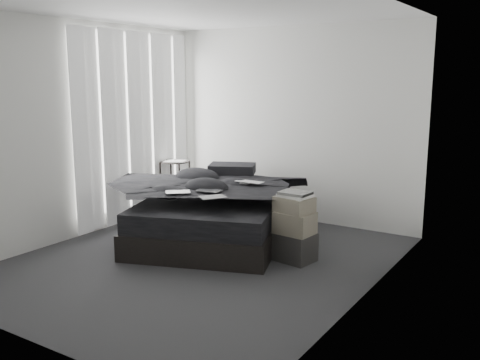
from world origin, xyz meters
The scene contains 25 objects.
floor centered at (0.00, 0.00, 0.00)m, with size 3.60×4.20×0.01m, color #2F2F31.
ceiling centered at (0.00, 0.00, 2.60)m, with size 3.60×4.20×0.01m, color white.
wall_back centered at (0.00, 2.10, 1.30)m, with size 3.60×0.01×2.60m, color silver.
wall_front centered at (0.00, -2.10, 1.30)m, with size 3.60×0.01×2.60m, color silver.
wall_left centered at (-1.80, 0.00, 1.30)m, with size 0.01×4.20×2.60m, color silver.
wall_right centered at (1.80, 0.00, 1.30)m, with size 0.01×4.20×2.60m, color silver.
window_left centered at (-1.78, 0.90, 1.35)m, with size 0.02×2.00×2.30m, color white.
curtain_left centered at (-1.73, 0.90, 1.28)m, with size 0.06×2.12×2.48m, color white.
bed centered at (-0.32, 0.73, 0.14)m, with size 1.60×2.12×0.29m, color black.
mattress centered at (-0.32, 0.73, 0.40)m, with size 1.54×2.06×0.23m, color black.
duvet centered at (-0.30, 0.69, 0.64)m, with size 1.56×1.81×0.25m, color black.
pillow_lower centered at (-0.64, 1.49, 0.59)m, with size 0.64×0.43×0.14m, color black.
pillow_upper centered at (-0.57, 1.50, 0.72)m, with size 0.60×0.41×0.13m, color black.
laptop centered at (0.03, 0.91, 0.77)m, with size 0.34×0.22×0.03m, color silver.
comic_a centered at (-0.37, 0.11, 0.77)m, with size 0.27×0.17×0.01m, color black.
comic_b centered at (-0.14, 0.36, 0.77)m, with size 0.27×0.17×0.01m, color black.
comic_c centered at (0.09, 0.12, 0.78)m, with size 0.27×0.17×0.01m, color black.
side_stand centered at (-1.56, 1.50, 0.37)m, with size 0.40×0.40×0.74m, color black.
papers centered at (-1.55, 1.50, 0.75)m, with size 0.29×0.21×0.01m, color white.
floor_books centered at (-1.12, 1.21, 0.07)m, with size 0.15×0.21×0.15m, color black.
box_lower centered at (0.84, 0.56, 0.15)m, with size 0.41×0.32×0.30m, color black.
box_mid centered at (0.85, 0.55, 0.42)m, with size 0.38×0.30×0.23m, color #6B6455.
box_upper centered at (0.83, 0.56, 0.62)m, with size 0.37×0.29×0.16m, color #6B6455.
art_book_white centered at (0.84, 0.56, 0.71)m, with size 0.31×0.25×0.03m, color silver.
art_book_snake centered at (0.85, 0.55, 0.74)m, with size 0.30×0.24×0.03m, color silver.
Camera 1 is at (3.29, -4.36, 1.94)m, focal length 40.00 mm.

